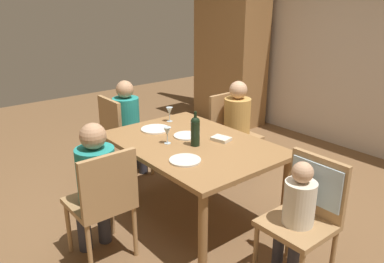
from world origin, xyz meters
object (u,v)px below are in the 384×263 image
chair_left_end (120,131)px  person_man_bearded (96,180)px  chair_right_end (310,202)px  person_woman_host (239,123)px  armoire_cabinet (230,53)px  dinner_plate_guest_right (155,129)px  chair_near (104,198)px  wine_glass_centre (167,132)px  dinner_plate_host (187,136)px  dinner_plate_guest_left (185,160)px  wine_glass_near_left (169,111)px  chair_far_left (231,129)px  person_child_small (296,214)px  wine_bottle_tall_green (195,130)px  dining_table (192,151)px  person_man_guest (129,121)px

chair_left_end → person_man_bearded: size_ratio=0.84×
chair_right_end → person_woman_host: bearing=-28.4°
armoire_cabinet → person_man_bearded: (1.84, -3.21, -0.46)m
dinner_plate_guest_right → chair_near: bearing=-56.4°
wine_glass_centre → dinner_plate_host: bearing=97.3°
dinner_plate_guest_left → wine_glass_near_left: bearing=150.8°
armoire_cabinet → chair_far_left: bearing=-43.7°
person_woman_host → dinner_plate_host: size_ratio=4.63×
person_child_small → person_woman_host: bearing=-32.7°
person_child_small → wine_bottle_tall_green: bearing=0.1°
dinner_plate_guest_right → chair_far_left: bearing=87.2°
dining_table → dinner_plate_host: dinner_plate_host is taller
armoire_cabinet → dinner_plate_guest_right: size_ratio=7.87×
chair_far_left → wine_glass_centre: size_ratio=6.17×
dinner_plate_host → person_woman_host: bearing=101.4°
chair_left_end → dinner_plate_guest_right: (0.67, 0.02, 0.20)m
armoire_cabinet → wine_glass_centre: (1.75, -2.47, -0.26)m
dining_table → chair_right_end: chair_right_end is taller
chair_near → dinner_plate_guest_right: 1.04m
person_man_guest → dinner_plate_host: 1.01m
person_woman_host → wine_bottle_tall_green: (0.40, -0.94, 0.23)m
chair_left_end → person_man_guest: size_ratio=0.84×
dinner_plate_host → chair_far_left: bearing=108.4°
person_man_guest → wine_bottle_tall_green: size_ratio=3.58×
wine_glass_near_left → dinner_plate_guest_left: bearing=-29.2°
chair_far_left → person_woman_host: (0.11, 0.00, 0.10)m
person_woman_host → dinner_plate_guest_left: bearing=26.2°
chair_far_left → wine_glass_near_left: 0.80m
person_man_bearded → chair_far_left: bearing=12.5°
person_man_guest → wine_glass_near_left: size_ratio=7.31×
armoire_cabinet → wine_glass_near_left: size_ratio=14.63×
dining_table → chair_right_end: bearing=6.2°
chair_far_left → dinner_plate_guest_right: 1.00m
chair_right_end → person_child_small: (0.00, -0.15, -0.03)m
chair_right_end → person_man_bearded: 1.57m
person_woman_host → person_man_bearded: bearing=9.1°
dining_table → person_child_small: person_child_small is taller
chair_left_end → wine_bottle_tall_green: size_ratio=3.02×
chair_far_left → wine_bottle_tall_green: 1.12m
chair_near → dinner_plate_host: 1.02m
armoire_cabinet → person_man_guest: (0.72, -2.26, -0.46)m
chair_right_end → dinner_plate_host: chair_right_end is taller
person_man_bearded → dinner_plate_guest_left: 0.70m
person_child_small → dinner_plate_guest_right: bearing=1.4°
armoire_cabinet → dinner_plate_host: bearing=-52.4°
person_child_small → person_man_guest: bearing=-1.2°
wine_glass_centre → person_woman_host: bearing=100.5°
person_woman_host → wine_glass_centre: 1.14m
person_woman_host → dining_table: bearing=19.2°
person_woman_host → person_man_bearded: 1.86m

